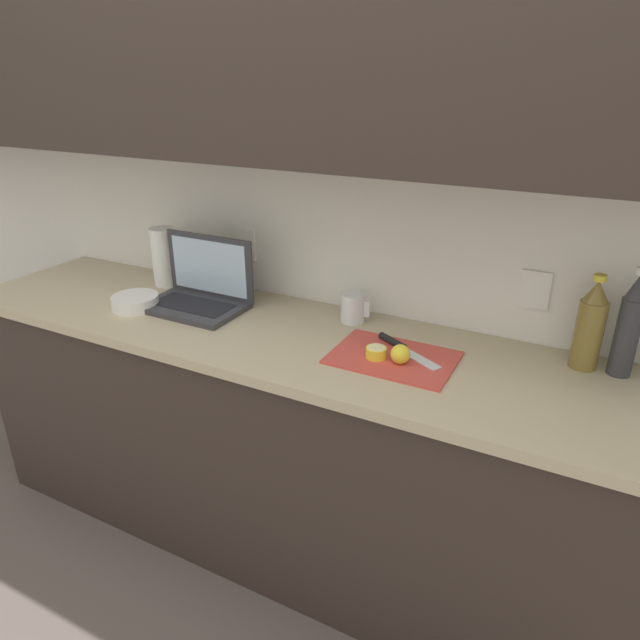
{
  "coord_description": "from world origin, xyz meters",
  "views": [
    {
      "loc": [
        0.9,
        -1.46,
        1.69
      ],
      "look_at": [
        0.15,
        -0.01,
        0.97
      ],
      "focal_mm": 32.0,
      "sensor_mm": 36.0,
      "label": 1
    }
  ],
  "objects_px": {
    "knife": "(398,345)",
    "measuring_cup": "(353,308)",
    "cutting_board": "(393,358)",
    "bottle_oil_tall": "(629,327)",
    "bowl_white": "(135,302)",
    "lemon_half_cut": "(376,352)",
    "bottle_green_soda": "(590,326)",
    "laptop": "(200,290)",
    "lemon_whole_beside": "(400,354)",
    "paper_towel_roll": "(165,257)"
  },
  "relations": [
    {
      "from": "bottle_oil_tall",
      "to": "paper_towel_roll",
      "type": "bearing_deg",
      "value": -179.36
    },
    {
      "from": "bowl_white",
      "to": "paper_towel_roll",
      "type": "bearing_deg",
      "value": 105.58
    },
    {
      "from": "knife",
      "to": "lemon_half_cut",
      "type": "relative_size",
      "value": 3.77
    },
    {
      "from": "bottle_oil_tall",
      "to": "measuring_cup",
      "type": "xyz_separation_m",
      "value": [
        -0.83,
        -0.01,
        -0.1
      ]
    },
    {
      "from": "cutting_board",
      "to": "bottle_green_soda",
      "type": "relative_size",
      "value": 1.29
    },
    {
      "from": "measuring_cup",
      "to": "bottle_oil_tall",
      "type": "bearing_deg",
      "value": 0.75
    },
    {
      "from": "lemon_whole_beside",
      "to": "bowl_white",
      "type": "bearing_deg",
      "value": -178.48
    },
    {
      "from": "knife",
      "to": "measuring_cup",
      "type": "bearing_deg",
      "value": 175.78
    },
    {
      "from": "cutting_board",
      "to": "lemon_half_cut",
      "type": "bearing_deg",
      "value": -146.49
    },
    {
      "from": "cutting_board",
      "to": "bottle_oil_tall",
      "type": "bearing_deg",
      "value": 19.29
    },
    {
      "from": "knife",
      "to": "measuring_cup",
      "type": "xyz_separation_m",
      "value": [
        -0.22,
        0.14,
        0.03
      ]
    },
    {
      "from": "laptop",
      "to": "lemon_half_cut",
      "type": "distance_m",
      "value": 0.75
    },
    {
      "from": "knife",
      "to": "bottle_oil_tall",
      "type": "height_order",
      "value": "bottle_oil_tall"
    },
    {
      "from": "laptop",
      "to": "cutting_board",
      "type": "bearing_deg",
      "value": -5.13
    },
    {
      "from": "lemon_whole_beside",
      "to": "knife",
      "type": "bearing_deg",
      "value": 112.97
    },
    {
      "from": "bottle_green_soda",
      "to": "laptop",
      "type": "bearing_deg",
      "value": -173.83
    },
    {
      "from": "bottle_green_soda",
      "to": "measuring_cup",
      "type": "bearing_deg",
      "value": -179.15
    },
    {
      "from": "bottle_oil_tall",
      "to": "paper_towel_roll",
      "type": "height_order",
      "value": "bottle_oil_tall"
    },
    {
      "from": "knife",
      "to": "measuring_cup",
      "type": "height_order",
      "value": "measuring_cup"
    },
    {
      "from": "knife",
      "to": "lemon_half_cut",
      "type": "height_order",
      "value": "lemon_half_cut"
    },
    {
      "from": "laptop",
      "to": "paper_towel_roll",
      "type": "relative_size",
      "value": 1.61
    },
    {
      "from": "cutting_board",
      "to": "bottle_green_soda",
      "type": "distance_m",
      "value": 0.57
    },
    {
      "from": "laptop",
      "to": "lemon_half_cut",
      "type": "bearing_deg",
      "value": -7.66
    },
    {
      "from": "cutting_board",
      "to": "knife",
      "type": "bearing_deg",
      "value": 96.3
    },
    {
      "from": "measuring_cup",
      "to": "bottle_green_soda",
      "type": "bearing_deg",
      "value": 0.85
    },
    {
      "from": "bottle_oil_tall",
      "to": "paper_towel_roll",
      "type": "xyz_separation_m",
      "value": [
        -1.65,
        -0.02,
        -0.03
      ]
    },
    {
      "from": "knife",
      "to": "bottle_oil_tall",
      "type": "xyz_separation_m",
      "value": [
        0.61,
        0.15,
        0.13
      ]
    },
    {
      "from": "knife",
      "to": "bowl_white",
      "type": "relative_size",
      "value": 1.41
    },
    {
      "from": "laptop",
      "to": "lemon_whole_beside",
      "type": "distance_m",
      "value": 0.82
    },
    {
      "from": "lemon_whole_beside",
      "to": "lemon_half_cut",
      "type": "bearing_deg",
      "value": 179.21
    },
    {
      "from": "measuring_cup",
      "to": "bowl_white",
      "type": "bearing_deg",
      "value": -161.16
    },
    {
      "from": "laptop",
      "to": "knife",
      "type": "xyz_separation_m",
      "value": [
        0.78,
        -0.01,
        -0.04
      ]
    },
    {
      "from": "laptop",
      "to": "cutting_board",
      "type": "xyz_separation_m",
      "value": [
        0.78,
        -0.07,
        -0.06
      ]
    },
    {
      "from": "cutting_board",
      "to": "bowl_white",
      "type": "distance_m",
      "value": 0.98
    },
    {
      "from": "lemon_half_cut",
      "to": "bottle_oil_tall",
      "type": "xyz_separation_m",
      "value": [
        0.65,
        0.24,
        0.12
      ]
    },
    {
      "from": "cutting_board",
      "to": "knife",
      "type": "relative_size",
      "value": 1.54
    },
    {
      "from": "knife",
      "to": "lemon_half_cut",
      "type": "xyz_separation_m",
      "value": [
        -0.04,
        -0.09,
        0.01
      ]
    },
    {
      "from": "laptop",
      "to": "lemon_whole_beside",
      "type": "bearing_deg",
      "value": -7.02
    },
    {
      "from": "bottle_oil_tall",
      "to": "laptop",
      "type": "bearing_deg",
      "value": -174.25
    },
    {
      "from": "bottle_green_soda",
      "to": "lemon_whole_beside",
      "type": "bearing_deg",
      "value": -153.15
    },
    {
      "from": "laptop",
      "to": "measuring_cup",
      "type": "xyz_separation_m",
      "value": [
        0.56,
        0.13,
        -0.01
      ]
    },
    {
      "from": "knife",
      "to": "bottle_green_soda",
      "type": "xyz_separation_m",
      "value": [
        0.52,
        0.15,
        0.11
      ]
    },
    {
      "from": "bottle_oil_tall",
      "to": "bowl_white",
      "type": "xyz_separation_m",
      "value": [
        -1.58,
        -0.27,
        -0.12
      ]
    },
    {
      "from": "lemon_half_cut",
      "to": "bottle_green_soda",
      "type": "bearing_deg",
      "value": 23.49
    },
    {
      "from": "lemon_whole_beside",
      "to": "bowl_white",
      "type": "height_order",
      "value": "lemon_whole_beside"
    },
    {
      "from": "knife",
      "to": "bowl_white",
      "type": "bearing_deg",
      "value": -144.79
    },
    {
      "from": "bottle_green_soda",
      "to": "bottle_oil_tall",
      "type": "xyz_separation_m",
      "value": [
        0.09,
        -0.0,
        0.02
      ]
    },
    {
      "from": "bottle_green_soda",
      "to": "bottle_oil_tall",
      "type": "bearing_deg",
      "value": -0.0
    },
    {
      "from": "paper_towel_roll",
      "to": "bottle_oil_tall",
      "type": "bearing_deg",
      "value": 0.64
    },
    {
      "from": "knife",
      "to": "measuring_cup",
      "type": "relative_size",
      "value": 2.29
    }
  ]
}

